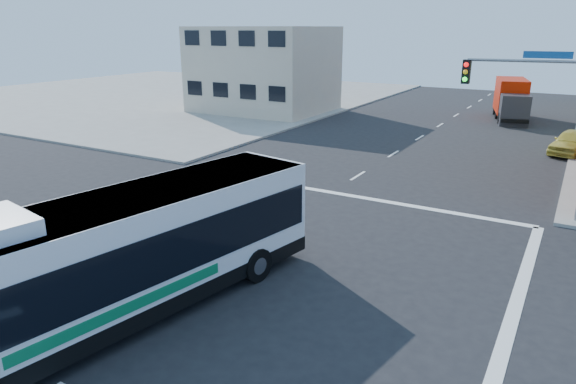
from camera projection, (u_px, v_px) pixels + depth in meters
The scene contains 7 objects.
ground at pixel (214, 265), 17.89m from camera, with size 120.00×120.00×0.00m, color black.
sidewalk_nw at pixel (163, 94), 63.38m from camera, with size 50.00×50.00×0.15m, color gray.
building_west at pixel (264, 70), 49.49m from camera, with size 12.06×10.06×8.00m.
signal_mast_ne at pixel (548, 103), 20.81m from camera, with size 7.91×1.13×8.07m.
transit_bus at pixel (113, 258), 13.94m from camera, with size 5.20×13.43×3.89m.
box_truck at pixel (511, 101), 45.49m from camera, with size 3.98×8.15×3.53m.
parked_car at pixel (572, 142), 33.32m from camera, with size 1.87×4.65×1.58m, color gold.
Camera 1 is at (10.36, -12.79, 7.88)m, focal length 32.00 mm.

